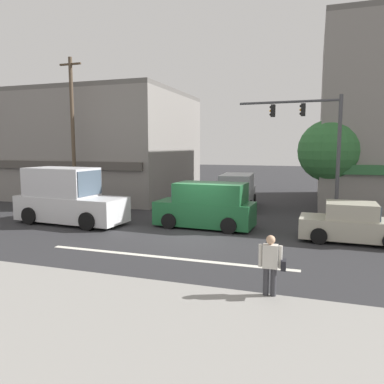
# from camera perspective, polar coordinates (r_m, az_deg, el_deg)

# --- Properties ---
(ground_plane) EXTENTS (120.00, 120.00, 0.00)m
(ground_plane) POSITION_cam_1_polar(r_m,az_deg,el_deg) (16.26, 0.62, -6.54)
(ground_plane) COLOR #2B2B2D
(lane_marking_stripe) EXTENTS (9.00, 0.24, 0.01)m
(lane_marking_stripe) POSITION_cam_1_polar(r_m,az_deg,el_deg) (13.09, -4.13, -9.91)
(lane_marking_stripe) COLOR silver
(lane_marking_stripe) RESTS_ON ground
(sidewalk_curb) EXTENTS (40.00, 5.00, 0.16)m
(sidewalk_curb) POSITION_cam_1_polar(r_m,az_deg,el_deg) (8.95, -17.13, -17.91)
(sidewalk_curb) COLOR gray
(sidewalk_curb) RESTS_ON ground
(building_left_block) EXTENTS (13.78, 10.50, 7.75)m
(building_left_block) POSITION_cam_1_polar(r_m,az_deg,el_deg) (30.13, -14.50, 6.90)
(building_left_block) COLOR gray
(building_left_block) RESTS_ON ground
(street_tree) EXTENTS (3.39, 3.39, 5.26)m
(street_tree) POSITION_cam_1_polar(r_m,az_deg,el_deg) (21.91, 20.21, 5.89)
(street_tree) COLOR #4C3823
(street_tree) RESTS_ON ground
(utility_pole_near_left) EXTENTS (1.40, 0.22, 8.93)m
(utility_pole_near_left) POSITION_cam_1_polar(r_m,az_deg,el_deg) (23.51, -17.70, 8.65)
(utility_pole_near_left) COLOR brown
(utility_pole_near_left) RESTS_ON ground
(traffic_light_mast) EXTENTS (4.89, 0.36, 6.20)m
(traffic_light_mast) POSITION_cam_1_polar(r_m,az_deg,el_deg) (19.07, 18.57, 7.75)
(traffic_light_mast) COLOR #47474C
(traffic_light_mast) RESTS_ON ground
(van_crossing_center) EXTENTS (2.31, 4.73, 2.11)m
(van_crossing_center) POSITION_cam_1_polar(r_m,az_deg,el_deg) (23.20, 6.90, 0.01)
(van_crossing_center) COLOR #999EA3
(van_crossing_center) RESTS_ON ground
(sedan_parked_curbside) EXTENTS (4.14, 1.96, 1.58)m
(sedan_parked_curbside) POSITION_cam_1_polar(r_m,az_deg,el_deg) (16.28, 23.30, -4.54)
(sedan_parked_curbside) COLOR #B7B29E
(sedan_parked_curbside) RESTS_ON ground
(van_waiting_far) EXTENTS (4.67, 2.19, 2.11)m
(van_waiting_far) POSITION_cam_1_polar(r_m,az_deg,el_deg) (17.58, 2.22, -2.18)
(van_waiting_far) COLOR #1E6033
(van_waiting_far) RESTS_ON ground
(box_truck_crossing_rightbound) EXTENTS (5.73, 2.55, 2.75)m
(box_truck_crossing_rightbound) POSITION_cam_1_polar(r_m,az_deg,el_deg) (19.52, -18.42, -0.88)
(box_truck_crossing_rightbound) COLOR silver
(box_truck_crossing_rightbound) RESTS_ON ground
(pedestrian_foreground_with_bag) EXTENTS (0.67, 0.29, 1.67)m
(pedestrian_foreground_with_bag) POSITION_cam_1_polar(r_m,az_deg,el_deg) (9.45, 11.96, -10.72)
(pedestrian_foreground_with_bag) COLOR #333338
(pedestrian_foreground_with_bag) RESTS_ON ground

